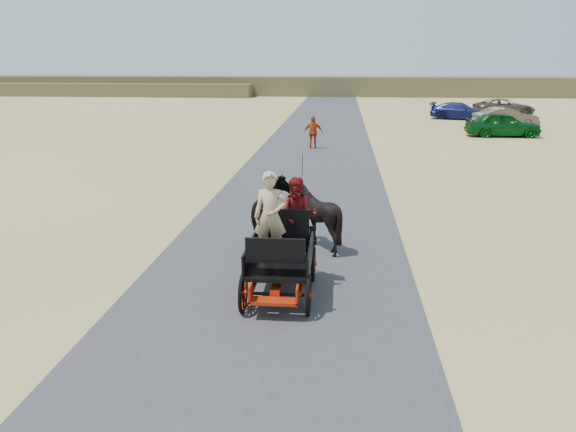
# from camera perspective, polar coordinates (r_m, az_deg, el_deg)

# --- Properties ---
(ground) EXTENTS (140.00, 140.00, 0.00)m
(ground) POSITION_cam_1_polar(r_m,az_deg,el_deg) (13.61, -0.55, -4.14)
(ground) COLOR tan
(road) EXTENTS (6.00, 140.00, 0.01)m
(road) POSITION_cam_1_polar(r_m,az_deg,el_deg) (13.61, -0.55, -4.13)
(road) COLOR #38383A
(road) RESTS_ON ground
(ridge_far) EXTENTS (140.00, 6.00, 2.40)m
(ridge_far) POSITION_cam_1_polar(r_m,az_deg,el_deg) (74.82, 4.53, 13.02)
(ridge_far) COLOR brown
(ridge_far) RESTS_ON ground
(ridge_near) EXTENTS (40.00, 4.00, 1.60)m
(ridge_near) POSITION_cam_1_polar(r_m,az_deg,el_deg) (77.46, -18.86, 12.04)
(ridge_near) COLOR brown
(ridge_near) RESTS_ON ground
(carriage) EXTENTS (1.30, 2.40, 0.72)m
(carriage) POSITION_cam_1_polar(r_m,az_deg,el_deg) (11.40, -0.77, -6.24)
(carriage) COLOR black
(carriage) RESTS_ON ground
(horse_left) EXTENTS (0.91, 2.01, 1.70)m
(horse_left) POSITION_cam_1_polar(r_m,az_deg,el_deg) (14.13, -1.68, 0.21)
(horse_left) COLOR black
(horse_left) RESTS_ON ground
(horse_right) EXTENTS (1.37, 1.54, 1.70)m
(horse_right) POSITION_cam_1_polar(r_m,az_deg,el_deg) (14.04, 2.78, 0.10)
(horse_right) COLOR black
(horse_right) RESTS_ON ground
(driver_man) EXTENTS (0.66, 0.43, 1.80)m
(driver_man) POSITION_cam_1_polar(r_m,az_deg,el_deg) (11.06, -1.79, -0.04)
(driver_man) COLOR tan
(driver_man) RESTS_ON carriage
(passenger_woman) EXTENTS (0.77, 0.60, 1.58)m
(passenger_woman) POSITION_cam_1_polar(r_m,az_deg,el_deg) (11.57, 1.01, 0.10)
(passenger_woman) COLOR #660C0F
(passenger_woman) RESTS_ON carriage
(pedestrian) EXTENTS (1.02, 0.46, 1.73)m
(pedestrian) POSITION_cam_1_polar(r_m,az_deg,el_deg) (30.05, 2.59, 8.49)
(pedestrian) COLOR #A23C12
(pedestrian) RESTS_ON ground
(car_a) EXTENTS (4.44, 1.84, 1.50)m
(car_a) POSITION_cam_1_polar(r_m,az_deg,el_deg) (37.20, 20.98, 8.70)
(car_a) COLOR #0C4C19
(car_a) RESTS_ON ground
(car_b) EXTENTS (4.50, 2.31, 1.41)m
(car_b) POSITION_cam_1_polar(r_m,az_deg,el_deg) (41.77, 21.24, 9.27)
(car_b) COLOR brown
(car_b) RESTS_ON ground
(car_c) EXTENTS (4.86, 3.17, 1.31)m
(car_c) POSITION_cam_1_polar(r_m,az_deg,el_deg) (46.90, 17.03, 10.17)
(car_c) COLOR navy
(car_c) RESTS_ON ground
(car_d) EXTENTS (5.13, 2.71, 1.38)m
(car_d) POSITION_cam_1_polar(r_m,az_deg,el_deg) (51.41, 21.13, 10.27)
(car_d) COLOR brown
(car_d) RESTS_ON ground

